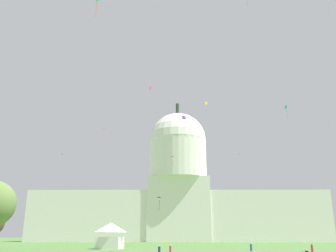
{
  "coord_description": "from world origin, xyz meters",
  "views": [
    {
      "loc": [
        1.36,
        -23.34,
        3.25
      ],
      "look_at": [
        0.61,
        87.1,
        36.62
      ],
      "focal_mm": 38.51,
      "sensor_mm": 36.0,
      "label": 1
    }
  ],
  "objects_px": {
    "kite_yellow_high": "(206,103)",
    "kite_lime_low": "(241,221)",
    "person_red_near_tree_east": "(170,250)",
    "kite_blue_high": "(239,155)",
    "kite_orange_high": "(104,131)",
    "kite_pink_mid": "(63,156)",
    "capitol_building": "(178,191)",
    "person_red_back_center": "(312,248)",
    "person_denim_aisle_center": "(251,247)",
    "kite_violet_high": "(184,118)",
    "kite_red_mid": "(173,159)",
    "kite_black_low": "(159,199)",
    "kite_magenta_high": "(150,89)",
    "kite_cyan_high": "(286,108)",
    "event_tent": "(110,235)",
    "person_navy_near_tent": "(159,252)",
    "kite_green_high": "(97,2)"
  },
  "relations": [
    {
      "from": "capitol_building",
      "to": "kite_red_mid",
      "type": "bearing_deg",
      "value": -92.61
    },
    {
      "from": "kite_red_mid",
      "to": "kite_black_low",
      "type": "height_order",
      "value": "kite_red_mid"
    },
    {
      "from": "person_denim_aisle_center",
      "to": "kite_violet_high",
      "type": "xyz_separation_m",
      "value": [
        -12.54,
        26.3,
        36.94
      ]
    },
    {
      "from": "person_navy_near_tent",
      "to": "kite_pink_mid",
      "type": "relative_size",
      "value": 1.19
    },
    {
      "from": "event_tent",
      "to": "kite_orange_high",
      "type": "xyz_separation_m",
      "value": [
        -12.48,
        50.42,
        40.62
      ]
    },
    {
      "from": "person_red_back_center",
      "to": "person_denim_aisle_center",
      "type": "distance_m",
      "value": 11.81
    },
    {
      "from": "kite_yellow_high",
      "to": "kite_lime_low",
      "type": "relative_size",
      "value": 0.45
    },
    {
      "from": "capitol_building",
      "to": "kite_blue_high",
      "type": "relative_size",
      "value": 97.39
    },
    {
      "from": "kite_blue_high",
      "to": "kite_yellow_high",
      "type": "distance_m",
      "value": 29.94
    },
    {
      "from": "kite_cyan_high",
      "to": "kite_yellow_high",
      "type": "relative_size",
      "value": 2.53
    },
    {
      "from": "person_denim_aisle_center",
      "to": "kite_orange_high",
      "type": "xyz_separation_m",
      "value": [
        -43.61,
        61.1,
        42.96
      ]
    },
    {
      "from": "kite_yellow_high",
      "to": "event_tent",
      "type": "bearing_deg",
      "value": 100.66
    },
    {
      "from": "kite_violet_high",
      "to": "kite_black_low",
      "type": "distance_m",
      "value": 25.66
    },
    {
      "from": "kite_cyan_high",
      "to": "kite_yellow_high",
      "type": "xyz_separation_m",
      "value": [
        -17.25,
        48.87,
        19.83
      ]
    },
    {
      "from": "person_denim_aisle_center",
      "to": "kite_pink_mid",
      "type": "bearing_deg",
      "value": -135.74
    },
    {
      "from": "person_red_near_tree_east",
      "to": "kite_cyan_high",
      "type": "height_order",
      "value": "kite_cyan_high"
    },
    {
      "from": "person_red_near_tree_east",
      "to": "kite_blue_high",
      "type": "height_order",
      "value": "kite_blue_high"
    },
    {
      "from": "kite_green_high",
      "to": "kite_yellow_high",
      "type": "xyz_separation_m",
      "value": [
        28.82,
        87.48,
        12.6
      ]
    },
    {
      "from": "person_red_back_center",
      "to": "person_navy_near_tent",
      "type": "bearing_deg",
      "value": 171.25
    },
    {
      "from": "kite_lime_low",
      "to": "kite_black_low",
      "type": "xyz_separation_m",
      "value": [
        -30.08,
        -31.66,
        5.23
      ]
    },
    {
      "from": "person_red_near_tree_east",
      "to": "kite_lime_low",
      "type": "height_order",
      "value": "kite_lime_low"
    },
    {
      "from": "person_navy_near_tent",
      "to": "kite_lime_low",
      "type": "xyz_separation_m",
      "value": [
        28.25,
        83.44,
        7.4
      ]
    },
    {
      "from": "kite_red_mid",
      "to": "kite_cyan_high",
      "type": "bearing_deg",
      "value": 179.13
    },
    {
      "from": "person_navy_near_tent",
      "to": "kite_red_mid",
      "type": "xyz_separation_m",
      "value": [
        2.72,
        64.4,
        27.44
      ]
    },
    {
      "from": "kite_green_high",
      "to": "kite_red_mid",
      "type": "distance_m",
      "value": 67.87
    },
    {
      "from": "kite_yellow_high",
      "to": "kite_lime_low",
      "type": "xyz_separation_m",
      "value": [
        11.25,
        -4.17,
        -48.87
      ]
    },
    {
      "from": "person_red_back_center",
      "to": "kite_magenta_high",
      "type": "height_order",
      "value": "kite_magenta_high"
    },
    {
      "from": "person_red_near_tree_east",
      "to": "kite_pink_mid",
      "type": "height_order",
      "value": "kite_pink_mid"
    },
    {
      "from": "kite_red_mid",
      "to": "kite_lime_low",
      "type": "relative_size",
      "value": 0.85
    },
    {
      "from": "kite_pink_mid",
      "to": "kite_blue_high",
      "type": "xyz_separation_m",
      "value": [
        67.77,
        41.38,
        9.02
      ]
    },
    {
      "from": "kite_blue_high",
      "to": "kite_cyan_high",
      "type": "xyz_separation_m",
      "value": [
        1.3,
        -65.63,
        -0.82
      ]
    },
    {
      "from": "kite_blue_high",
      "to": "kite_magenta_high",
      "type": "height_order",
      "value": "kite_magenta_high"
    },
    {
      "from": "capitol_building",
      "to": "person_navy_near_tent",
      "type": "relative_size",
      "value": 84.07
    },
    {
      "from": "person_red_back_center",
      "to": "kite_lime_low",
      "type": "bearing_deg",
      "value": 50.83
    },
    {
      "from": "person_navy_near_tent",
      "to": "kite_yellow_high",
      "type": "xyz_separation_m",
      "value": [
        17.0,
        87.61,
        56.27
      ]
    },
    {
      "from": "kite_magenta_high",
      "to": "kite_black_low",
      "type": "height_order",
      "value": "kite_magenta_high"
    },
    {
      "from": "person_red_near_tree_east",
      "to": "event_tent",
      "type": "bearing_deg",
      "value": 73.43
    },
    {
      "from": "capitol_building",
      "to": "person_red_back_center",
      "type": "relative_size",
      "value": 94.79
    },
    {
      "from": "kite_yellow_high",
      "to": "kite_blue_high",
      "type": "bearing_deg",
      "value": -94.51
    },
    {
      "from": "kite_magenta_high",
      "to": "kite_black_low",
      "type": "distance_m",
      "value": 48.66
    },
    {
      "from": "kite_pink_mid",
      "to": "kite_blue_high",
      "type": "distance_m",
      "value": 79.92
    },
    {
      "from": "kite_violet_high",
      "to": "kite_orange_high",
      "type": "xyz_separation_m",
      "value": [
        -31.06,
        34.8,
        6.02
      ]
    },
    {
      "from": "person_navy_near_tent",
      "to": "kite_yellow_high",
      "type": "bearing_deg",
      "value": 20.52
    },
    {
      "from": "kite_blue_high",
      "to": "kite_orange_high",
      "type": "bearing_deg",
      "value": -60.41
    },
    {
      "from": "capitol_building",
      "to": "kite_pink_mid",
      "type": "xyz_separation_m",
      "value": [
        -40.37,
        -63.11,
        4.99
      ]
    },
    {
      "from": "kite_cyan_high",
      "to": "kite_black_low",
      "type": "relative_size",
      "value": 0.96
    },
    {
      "from": "person_red_near_tree_east",
      "to": "person_navy_near_tent",
      "type": "distance_m",
      "value": 6.26
    },
    {
      "from": "kite_green_high",
      "to": "kite_blue_high",
      "type": "bearing_deg",
      "value": -55.92
    },
    {
      "from": "person_navy_near_tent",
      "to": "kite_violet_high",
      "type": "distance_m",
      "value": 61.01
    },
    {
      "from": "capitol_building",
      "to": "person_navy_near_tent",
      "type": "distance_m",
      "value": 128.34
    }
  ]
}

